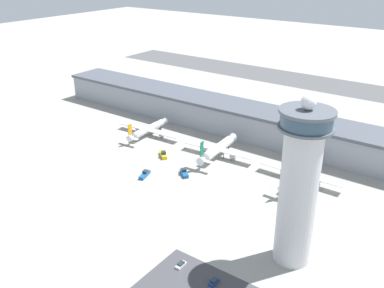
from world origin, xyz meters
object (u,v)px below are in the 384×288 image
object	(u,v)px
airplane_gate_bravo	(218,149)
car_navy_sedan	(214,282)
service_truck_catering	(145,174)
car_red_hatchback	(181,265)
service_truck_fuel	(184,173)
airplane_gate_charlie	(300,173)
service_truck_baggage	(163,155)
control_tower	(299,184)
airplane_gate_alpha	(148,129)

from	to	relation	value
airplane_gate_bravo	car_navy_sedan	world-z (taller)	airplane_gate_bravo
service_truck_catering	car_red_hatchback	distance (m)	64.76
service_truck_fuel	car_navy_sedan	size ratio (longest dim) A/B	1.84
airplane_gate_charlie	car_navy_sedan	bearing A→B (deg)	-86.72
service_truck_baggage	car_navy_sedan	bearing A→B (deg)	-40.91
airplane_gate_bravo	car_red_hatchback	world-z (taller)	airplane_gate_bravo
service_truck_fuel	control_tower	bearing A→B (deg)	-22.23
control_tower	service_truck_baggage	xyz separation A→B (m)	(-85.01, 35.93, -27.37)
airplane_gate_charlie	service_truck_fuel	world-z (taller)	airplane_gate_charlie
car_red_hatchback	airplane_gate_alpha	bearing A→B (deg)	136.55
service_truck_catering	service_truck_baggage	distance (m)	22.15
airplane_gate_bravo	service_truck_fuel	size ratio (longest dim) A/B	5.18
control_tower	service_truck_fuel	xyz separation A→B (m)	(-64.70, 26.44, -27.47)
airplane_gate_charlie	service_truck_baggage	xyz separation A→B (m)	(-66.33, -15.60, -3.57)
airplane_gate_bravo	service_truck_catering	world-z (taller)	airplane_gate_bravo
control_tower	airplane_gate_bravo	xyz separation A→B (m)	(-62.27, 51.60, -23.86)
service_truck_catering	service_truck_fuel	size ratio (longest dim) A/B	1.11
service_truck_baggage	car_navy_sedan	xyz separation A→B (m)	(70.74, -61.29, -0.50)
airplane_gate_alpha	service_truck_baggage	xyz separation A→B (m)	(24.20, -16.46, -2.66)
control_tower	service_truck_baggage	distance (m)	96.27
airplane_gate_bravo	service_truck_fuel	world-z (taller)	airplane_gate_bravo
control_tower	service_truck_baggage	bearing A→B (deg)	157.09
airplane_gate_bravo	airplane_gate_charlie	bearing A→B (deg)	-0.08
airplane_gate_bravo	service_truck_baggage	xyz separation A→B (m)	(-22.74, -15.66, -3.52)
service_truck_catering	car_navy_sedan	distance (m)	75.79
service_truck_catering	service_truck_baggage	bearing A→B (deg)	106.89
service_truck_catering	airplane_gate_charlie	bearing A→B (deg)	31.56
airplane_gate_bravo	service_truck_fuel	distance (m)	25.53
service_truck_baggage	car_red_hatchback	distance (m)	83.83
car_red_hatchback	service_truck_baggage	bearing A→B (deg)	133.35
airplane_gate_alpha	airplane_gate_charlie	world-z (taller)	airplane_gate_charlie
airplane_gate_charlie	service_truck_baggage	bearing A→B (deg)	-166.76
control_tower	car_navy_sedan	bearing A→B (deg)	-119.36
service_truck_fuel	airplane_gate_charlie	bearing A→B (deg)	28.61
airplane_gate_alpha	service_truck_fuel	bearing A→B (deg)	-30.25
airplane_gate_bravo	car_navy_sedan	bearing A→B (deg)	-58.05
control_tower	airplane_gate_charlie	distance (m)	59.76
airplane_gate_alpha	airplane_gate_charlie	distance (m)	90.54
airplane_gate_alpha	car_red_hatchback	xyz separation A→B (m)	(81.74, -77.42, -3.22)
control_tower	airplane_gate_charlie	world-z (taller)	control_tower
control_tower	car_navy_sedan	world-z (taller)	control_tower
service_truck_fuel	car_red_hatchback	bearing A→B (deg)	-54.12
control_tower	airplane_gate_charlie	bearing A→B (deg)	109.92
airplane_gate_bravo	service_truck_baggage	bearing A→B (deg)	-145.45
airplane_gate_bravo	airplane_gate_charlie	distance (m)	43.59
service_truck_baggage	car_navy_sedan	distance (m)	93.60
control_tower	car_red_hatchback	bearing A→B (deg)	-137.67
airplane_gate_charlie	service_truck_catering	world-z (taller)	airplane_gate_charlie
control_tower	car_red_hatchback	size ratio (longest dim) A/B	13.73
service_truck_fuel	car_red_hatchback	size ratio (longest dim) A/B	1.78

